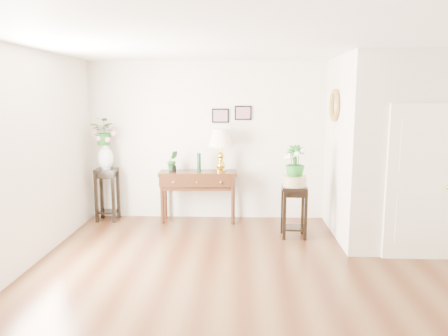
# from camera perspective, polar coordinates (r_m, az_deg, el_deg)

# --- Properties ---
(floor) EXTENTS (6.00, 5.50, 0.02)m
(floor) POSITION_cam_1_polar(r_m,az_deg,el_deg) (5.47, 5.21, -14.27)
(floor) COLOR brown
(floor) RESTS_ON ground
(ceiling) EXTENTS (6.00, 5.50, 0.02)m
(ceiling) POSITION_cam_1_polar(r_m,az_deg,el_deg) (5.05, 5.70, 16.28)
(ceiling) COLOR white
(ceiling) RESTS_ON ground
(wall_back) EXTENTS (6.00, 0.02, 2.80)m
(wall_back) POSITION_cam_1_polar(r_m,az_deg,el_deg) (7.80, 4.33, 3.52)
(wall_back) COLOR white
(wall_back) RESTS_ON ground
(wall_front) EXTENTS (6.00, 0.02, 2.80)m
(wall_front) POSITION_cam_1_polar(r_m,az_deg,el_deg) (2.40, 9.11, -9.83)
(wall_front) COLOR white
(wall_front) RESTS_ON ground
(wall_left) EXTENTS (0.02, 5.50, 2.80)m
(wall_left) POSITION_cam_1_polar(r_m,az_deg,el_deg) (5.74, -25.98, 0.53)
(wall_left) COLOR white
(wall_left) RESTS_ON ground
(partition) EXTENTS (1.80, 1.95, 2.80)m
(partition) POSITION_cam_1_polar(r_m,az_deg,el_deg) (7.23, 21.51, 2.44)
(partition) COLOR white
(partition) RESTS_ON floor
(door) EXTENTS (0.90, 0.05, 2.10)m
(door) POSITION_cam_1_polar(r_m,az_deg,el_deg) (6.35, 24.26, -1.79)
(door) COLOR white
(door) RESTS_ON floor
(art_print_left) EXTENTS (0.30, 0.02, 0.25)m
(art_print_left) POSITION_cam_1_polar(r_m,az_deg,el_deg) (7.75, -0.47, 6.85)
(art_print_left) COLOR black
(art_print_left) RESTS_ON wall_back
(art_print_right) EXTENTS (0.30, 0.02, 0.25)m
(art_print_right) POSITION_cam_1_polar(r_m,az_deg,el_deg) (7.74, 2.51, 7.21)
(art_print_right) COLOR black
(art_print_right) RESTS_ON wall_back
(wall_ornament) EXTENTS (0.07, 0.51, 0.51)m
(wall_ornament) POSITION_cam_1_polar(r_m,az_deg,el_deg) (7.05, 14.20, 7.95)
(wall_ornament) COLOR #C9892F
(wall_ornament) RESTS_ON partition
(console_table) EXTENTS (1.36, 0.50, 0.90)m
(console_table) POSITION_cam_1_polar(r_m,az_deg,el_deg) (7.70, -3.38, -3.73)
(console_table) COLOR black
(console_table) RESTS_ON floor
(table_lamp) EXTENTS (0.51, 0.51, 0.75)m
(table_lamp) POSITION_cam_1_polar(r_m,az_deg,el_deg) (7.53, -0.44, 2.16)
(table_lamp) COLOR gold
(table_lamp) RESTS_ON console_table
(green_vase) EXTENTS (0.07, 0.07, 0.32)m
(green_vase) POSITION_cam_1_polar(r_m,az_deg,el_deg) (7.58, -3.29, 0.82)
(green_vase) COLOR #0C3C19
(green_vase) RESTS_ON console_table
(potted_plant) EXTENTS (0.24, 0.22, 0.35)m
(potted_plant) POSITION_cam_1_polar(r_m,az_deg,el_deg) (7.64, -6.73, 0.85)
(potted_plant) COLOR #1D671C
(potted_plant) RESTS_ON console_table
(plant_stand_a) EXTENTS (0.37, 0.37, 0.93)m
(plant_stand_a) POSITION_cam_1_polar(r_m,az_deg,el_deg) (8.02, -14.99, -3.38)
(plant_stand_a) COLOR black
(plant_stand_a) RESTS_ON floor
(porcelain_vase) EXTENTS (0.32, 0.32, 0.47)m
(porcelain_vase) POSITION_cam_1_polar(r_m,az_deg,el_deg) (7.90, -15.20, 1.51)
(porcelain_vase) COLOR white
(porcelain_vase) RESTS_ON plant_stand_a
(lily_arrangement) EXTENTS (0.56, 0.52, 0.49)m
(lily_arrangement) POSITION_cam_1_polar(r_m,az_deg,el_deg) (7.86, -15.33, 4.54)
(lily_arrangement) COLOR #1D671C
(lily_arrangement) RESTS_ON porcelain_vase
(plant_stand_b) EXTENTS (0.40, 0.40, 0.81)m
(plant_stand_b) POSITION_cam_1_polar(r_m,az_deg,el_deg) (6.94, 9.10, -5.64)
(plant_stand_b) COLOR black
(plant_stand_b) RESTS_ON floor
(ceramic_bowl) EXTENTS (0.44, 0.44, 0.16)m
(ceramic_bowl) POSITION_cam_1_polar(r_m,az_deg,el_deg) (6.83, 9.21, -1.70)
(ceramic_bowl) COLOR tan
(ceramic_bowl) RESTS_ON plant_stand_b
(narcissus) EXTENTS (0.32, 0.32, 0.52)m
(narcissus) POSITION_cam_1_polar(r_m,az_deg,el_deg) (6.78, 9.27, 0.79)
(narcissus) COLOR #1D671C
(narcissus) RESTS_ON ceramic_bowl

